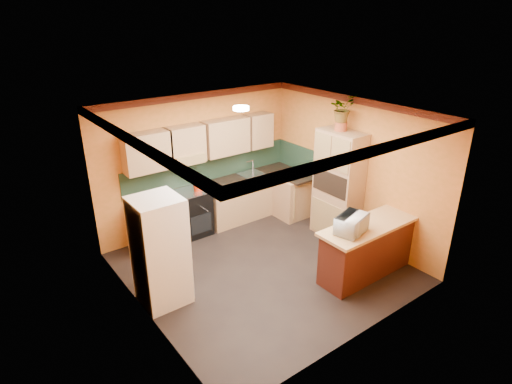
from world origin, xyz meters
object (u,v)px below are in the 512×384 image
base_cabinets_back (220,205)px  microwave (352,224)px  stove (193,212)px  fridge (160,251)px  pantry (338,185)px  breakfast_bar (368,250)px

base_cabinets_back → microwave: size_ratio=6.94×
base_cabinets_back → stove: 0.63m
fridge → microwave: (2.56, -1.37, 0.23)m
pantry → microwave: bearing=-129.7°
base_cabinets_back → stove: (-0.62, -0.00, 0.02)m
stove → fridge: fridge is taller
base_cabinets_back → fridge: bearing=-142.0°
base_cabinets_back → fridge: (-2.04, -1.59, 0.41)m
pantry → breakfast_bar: 1.50m
breakfast_bar → base_cabinets_back: bearing=108.8°
stove → breakfast_bar: bearing=-61.1°
base_cabinets_back → breakfast_bar: 3.14m
stove → pantry: 2.84m
stove → pantry: (2.19, -1.71, 0.59)m
stove → fridge: bearing=-131.6°
breakfast_bar → pantry: bearing=66.4°
fridge → base_cabinets_back: bearing=38.0°
microwave → breakfast_bar: bearing=-15.7°
base_cabinets_back → fridge: 2.62m
breakfast_bar → microwave: 0.81m
fridge → stove: bearing=48.4°
base_cabinets_back → stove: size_ratio=4.01×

